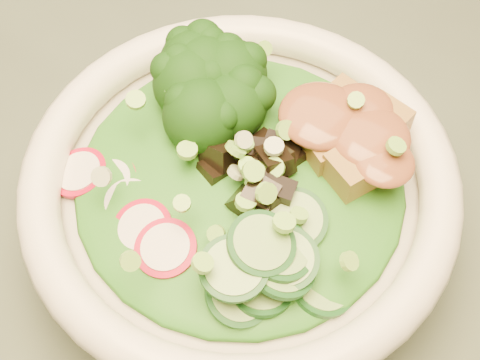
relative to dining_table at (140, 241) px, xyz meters
The scene contains 10 objects.
dining_table is the anchor object (origin of this frame).
salad_bowl 0.19m from the dining_table, 13.50° to the left, with size 0.28×0.28×0.08m.
lettuce_bed 0.20m from the dining_table, 13.50° to the left, with size 0.22×0.22×0.03m, color #1B5B13.
broccoli_florets 0.21m from the dining_table, 53.64° to the left, with size 0.08×0.07×0.05m, color black, non-canonical shape.
radish_slices 0.20m from the dining_table, 30.33° to the right, with size 0.12×0.04×0.02m, color #AE0D2A, non-canonical shape.
cucumber_slices 0.25m from the dining_table, ahead, with size 0.07×0.07×0.04m, color #8CBE6A, non-canonical shape.
mushroom_heap 0.22m from the dining_table, 18.36° to the left, with size 0.07×0.07×0.04m, color black, non-canonical shape.
tofu_cubes 0.25m from the dining_table, 31.21° to the left, with size 0.09×0.06×0.04m, color olive, non-canonical shape.
peanut_sauce 0.26m from the dining_table, 31.21° to the left, with size 0.07×0.06×0.02m, color brown.
scallion_garnish 0.23m from the dining_table, 13.50° to the left, with size 0.20×0.20×0.03m, color #7EC144, non-canonical shape.
Camera 1 is at (0.24, -0.15, 1.18)m, focal length 50.00 mm.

